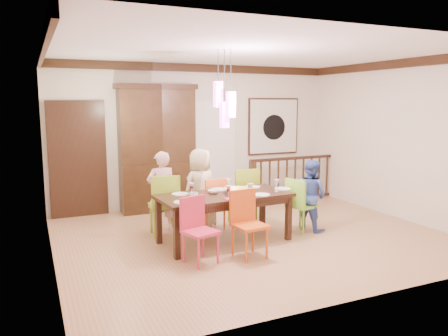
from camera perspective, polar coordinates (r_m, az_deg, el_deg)
name	(u,v)px	position (r m, az deg, el deg)	size (l,w,h in m)	color
floor	(253,236)	(7.13, 3.79, -8.85)	(6.00, 6.00, 0.00)	#A87751
ceiling	(255,51)	(6.85, 4.04, 14.98)	(6.00, 6.00, 0.00)	white
wall_back	(197,135)	(9.12, -3.49, 4.27)	(6.00, 6.00, 0.00)	beige
wall_left	(47,156)	(6.05, -22.07, 1.44)	(5.00, 5.00, 0.00)	beige
wall_right	(398,140)	(8.66, 21.77, 3.44)	(5.00, 5.00, 0.00)	beige
crown_molding	(255,57)	(6.84, 4.03, 14.31)	(6.00, 5.00, 0.16)	black
panel_door	(78,161)	(8.57, -18.55, 0.87)	(1.04, 0.07, 2.24)	black
white_doorway	(214,154)	(9.25, -1.36, 1.86)	(0.97, 0.05, 2.22)	silver
painting	(273,126)	(9.85, 6.47, 5.43)	(1.25, 0.06, 1.25)	black
pendant_cluster	(224,104)	(6.51, 0.06, 8.33)	(0.27, 0.21, 1.14)	#FF4CCD
dining_table	(224,200)	(6.68, 0.05, -4.16)	(2.07, 1.03, 0.75)	black
chair_far_left	(164,200)	(7.10, -7.88, -4.19)	(0.50, 0.50, 1.00)	#80A724
chair_far_mid	(211,200)	(7.38, -1.67, -4.15)	(0.43, 0.43, 0.89)	orange
chair_far_right	(242,192)	(7.70, 2.43, -3.12)	(0.47, 0.47, 1.00)	#88A31F
chair_near_left	(201,226)	(5.84, -3.07, -7.62)	(0.50, 0.50, 0.89)	#C42946
chair_near_mid	(250,220)	(6.06, 3.41, -6.79)	(0.46, 0.46, 0.93)	#C14F15
chair_end_right	(302,201)	(7.36, 10.16, -4.26)	(0.51, 0.51, 0.90)	#78C632
china_hutch	(157,148)	(8.66, -8.70, 2.58)	(1.57, 0.46, 2.48)	black
balustrade	(295,178)	(9.68, 9.26, -1.24)	(2.25, 0.12, 0.96)	black
person_far_left	(162,192)	(7.27, -8.15, -3.10)	(0.49, 0.32, 1.35)	beige
person_far_mid	(201,189)	(7.40, -3.08, -2.73)	(0.67, 0.44, 1.37)	beige
person_end_right	(311,195)	(7.46, 11.26, -3.47)	(0.58, 0.45, 1.20)	#3E5AAD
serving_bowl	(236,191)	(6.69, 1.53, -2.98)	(0.36, 0.36, 0.09)	yellow
small_bowl	(213,192)	(6.70, -1.41, -3.12)	(0.17, 0.17, 0.05)	white
cup_left	(194,196)	(6.32, -3.98, -3.64)	(0.13, 0.13, 0.10)	silver
cup_right	(250,186)	(7.06, 3.46, -2.38)	(0.09, 0.09, 0.09)	silver
plate_far_left	(180,194)	(6.66, -5.75, -3.40)	(0.26, 0.26, 0.01)	white
plate_far_mid	(219,189)	(6.97, -0.59, -2.81)	(0.26, 0.26, 0.01)	white
plate_far_right	(252,187)	(7.19, 3.72, -2.47)	(0.26, 0.26, 0.01)	white
plate_near_left	(183,202)	(6.12, -5.39, -4.47)	(0.26, 0.26, 0.01)	white
plate_near_mid	(261,195)	(6.60, 4.90, -3.50)	(0.26, 0.26, 0.01)	white
plate_end_right	(282,189)	(7.09, 7.64, -2.69)	(0.26, 0.26, 0.01)	white
wine_glass_a	(192,189)	(6.57, -4.26, -2.77)	(0.08, 0.08, 0.19)	#590C19
wine_glass_b	(229,185)	(6.89, 0.62, -2.20)	(0.08, 0.08, 0.19)	silver
wine_glass_c	(228,192)	(6.34, 0.57, -3.16)	(0.08, 0.08, 0.19)	#590C19
wine_glass_d	(277,185)	(6.88, 6.89, -2.28)	(0.08, 0.08, 0.19)	silver
napkin	(231,199)	(6.31, 0.91, -4.03)	(0.18, 0.14, 0.01)	#D83359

